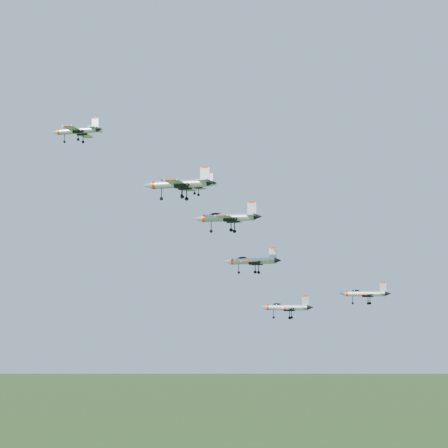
# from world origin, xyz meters

# --- Properties ---
(jet_lead) EXTENTS (13.34, 11.03, 3.57)m
(jet_lead) POSITION_xyz_m (-26.84, 9.69, 163.78)
(jet_lead) COLOR #B6BBC4
(jet_left_high) EXTENTS (11.17, 9.39, 3.00)m
(jet_left_high) POSITION_xyz_m (2.67, 2.47, 148.83)
(jet_left_high) COLOR #B6BBC4
(jet_right_high) EXTENTS (14.02, 11.60, 3.75)m
(jet_right_high) POSITION_xyz_m (4.49, -16.66, 145.58)
(jet_right_high) COLOR #B6BBC4
(jet_left_low) EXTENTS (12.66, 10.63, 3.39)m
(jet_left_low) POSITION_xyz_m (15.07, 3.19, 132.73)
(jet_left_low) COLOR #B6BBC4
(jet_right_low) EXTENTS (13.27, 11.02, 3.54)m
(jet_right_low) POSITION_xyz_m (12.62, -12.54, 139.82)
(jet_right_low) COLOR #B6BBC4
(jet_trail) EXTENTS (10.98, 9.16, 2.93)m
(jet_trail) POSITION_xyz_m (22.23, -0.37, 123.40)
(jet_trail) COLOR #B6BBC4
(jet_extra) EXTENTS (10.90, 9.22, 2.94)m
(jet_extra) POSITION_xyz_m (37.75, 10.34, 126.08)
(jet_extra) COLOR #B6BBC4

